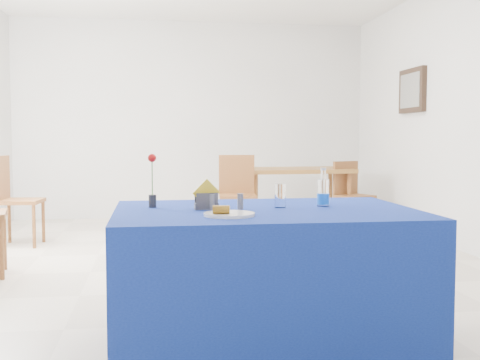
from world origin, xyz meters
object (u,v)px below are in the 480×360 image
(blue_table, at_px, (265,279))
(chair_bg_right, at_px, (350,190))
(water_bottle, at_px, (323,193))
(chair_bg_left, at_px, (237,189))
(oak_table, at_px, (295,174))
(plate, at_px, (229,214))
(chair_win_b, at_px, (12,194))

(blue_table, xyz_separation_m, chair_bg_right, (1.84, 4.02, 0.11))
(blue_table, bearing_deg, water_bottle, 16.30)
(blue_table, distance_m, chair_bg_left, 3.80)
(water_bottle, relative_size, oak_table, 0.15)
(plate, distance_m, chair_bg_left, 4.08)
(chair_bg_left, bearing_deg, blue_table, -91.12)
(plate, distance_m, oak_table, 4.82)
(water_bottle, distance_m, chair_bg_right, 4.21)
(blue_table, bearing_deg, chair_bg_left, 84.28)
(oak_table, xyz_separation_m, chair_win_b, (-3.28, -0.89, -0.13))
(plate, xyz_separation_m, chair_bg_left, (0.61, 4.02, -0.22))
(oak_table, bearing_deg, chair_bg_left, -145.26)
(water_bottle, height_order, oak_table, water_bottle)
(chair_bg_right, relative_size, chair_win_b, 0.89)
(water_bottle, relative_size, chair_bg_right, 0.25)
(oak_table, height_order, chair_bg_left, chair_bg_left)
(water_bottle, height_order, chair_bg_right, water_bottle)
(oak_table, xyz_separation_m, chair_bg_right, (0.62, -0.33, -0.19))
(water_bottle, distance_m, chair_win_b, 4.15)
(plate, relative_size, chair_bg_right, 0.30)
(water_bottle, relative_size, chair_bg_left, 0.23)
(blue_table, relative_size, chair_win_b, 1.68)
(plate, distance_m, chair_bg_right, 4.75)
(water_bottle, height_order, chair_win_b, water_bottle)
(chair_win_b, bearing_deg, oak_table, -69.99)
(blue_table, height_order, chair_bg_right, chair_bg_right)
(oak_table, distance_m, chair_bg_right, 0.73)
(plate, bearing_deg, chair_bg_right, 64.18)
(water_bottle, bearing_deg, blue_table, -163.70)
(oak_table, distance_m, chair_win_b, 3.40)
(plate, xyz_separation_m, oak_table, (1.44, 4.60, -0.09))
(plate, bearing_deg, blue_table, 47.15)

